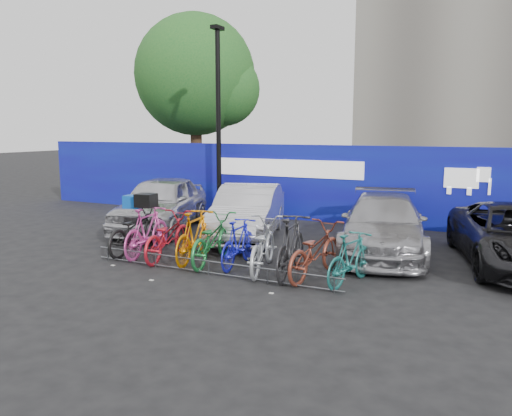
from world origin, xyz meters
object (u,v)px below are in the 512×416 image
Objects in this scene: lamppost at (218,117)px; car_0 at (161,203)px; bike_4 at (212,239)px; tree at (200,78)px; bike_3 at (195,236)px; car_1 at (248,212)px; bike_2 at (168,236)px; bike_5 at (239,243)px; bike_7 at (291,246)px; bike_rack at (208,267)px; car_2 at (383,224)px; bike_6 at (262,245)px; bike_8 at (315,251)px; bike_0 at (135,230)px; bike_9 at (351,259)px; bike_1 at (147,232)px.

lamppost is 1.35× the size of car_0.
bike_4 is (2.83, -5.23, -2.74)m from lamppost.
car_0 is at bearing -66.59° from tree.
car_0 is 2.39× the size of bike_3.
car_1 reaches higher than bike_4.
bike_2 is at bearing -119.47° from car_1.
bike_7 reaches higher than bike_5.
car_2 reaches higher than bike_rack.
bike_rack is 2.72× the size of bike_6.
bike_4 is 1.00× the size of bike_8.
bike_7 is (2.29, -0.10, 0.04)m from bike_3.
bike_8 is (1.71, -0.05, 0.03)m from bike_5.
bike_2 is 0.98× the size of bike_7.
bike_4 is at bearing -57.08° from tree.
bike_2 is 2.32m from bike_6.
bike_2 is at bearing 9.81° from bike_8.
lamppost reaches higher than bike_2.
bike_5 is at bearing -14.58° from bike_7.
bike_5 is at bearing -56.36° from lamppost.
tree reaches higher than lamppost.
bike_0 is 1.73m from bike_3.
bike_3 reaches higher than bike_4.
bike_rack is 2.74× the size of bike_8.
bike_4 reaches higher than bike_9.
lamppost is at bearing 145.13° from car_2.
bike_4 is 1.89m from bike_7.
bike_3 is at bearing 136.67° from bike_rack.
lamppost reaches higher than car_1.
tree is 9.05m from car_0.
bike_3 is 3.50m from bike_9.
lamppost is 7.21m from bike_6.
lamppost reaches higher than car_0.
lamppost is 3.09× the size of bike_2.
tree is 12.43m from bike_3.
car_1 reaches higher than bike_7.
bike_1 reaches higher than bike_2.
lamppost is 1.09× the size of bike_rack.
tree reaches higher than bike_8.
bike_3 reaches higher than bike_rack.
bike_4 is 1.23× the size of bike_9.
bike_9 is at bearing 172.87° from bike_2.
bike_5 is (3.87, -2.54, -0.26)m from car_0.
bike_2 is at bearing 13.27° from bike_9.
bike_5 is (-2.49, -2.56, -0.16)m from car_2.
bike_2 is at bearing -7.75° from bike_7.
bike_5 is at bearing -145.21° from car_2.
tree reaches higher than bike_4.
bike_7 reaches higher than bike_4.
bike_3 is (2.42, -5.26, -2.70)m from lamppost.
car_0 reaches higher than bike_5.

